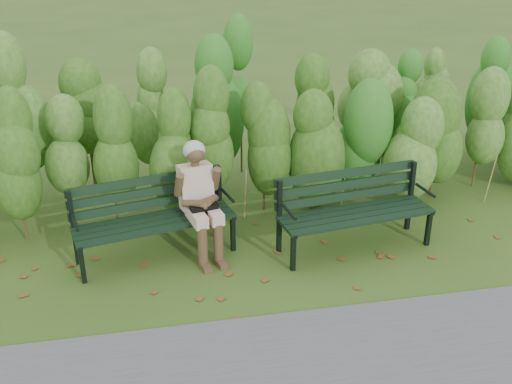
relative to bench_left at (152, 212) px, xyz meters
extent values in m
plane|color=#314C18|center=(1.17, -0.51, -0.53)|extent=(80.00, 80.00, 0.00)
cylinder|color=#47381E|center=(-1.58, 0.79, -0.13)|extent=(0.03, 0.03, 0.80)
ellipsoid|color=#2E701F|center=(-1.58, 0.79, 0.51)|extent=(0.64, 0.64, 1.44)
cylinder|color=#47381E|center=(-0.97, 0.79, -0.13)|extent=(0.03, 0.03, 0.80)
ellipsoid|color=#2E701F|center=(-0.97, 0.79, 0.51)|extent=(0.64, 0.64, 1.44)
cylinder|color=#47381E|center=(-0.36, 0.79, -0.13)|extent=(0.03, 0.03, 0.80)
ellipsoid|color=#2E701F|center=(-0.36, 0.79, 0.51)|extent=(0.64, 0.64, 1.44)
cylinder|color=#47381E|center=(0.25, 0.79, -0.13)|extent=(0.03, 0.03, 0.80)
ellipsoid|color=#2E701F|center=(0.25, 0.79, 0.51)|extent=(0.64, 0.64, 1.44)
cylinder|color=#47381E|center=(0.87, 0.79, -0.13)|extent=(0.03, 0.03, 0.80)
ellipsoid|color=#2E701F|center=(0.87, 0.79, 0.51)|extent=(0.64, 0.64, 1.44)
cylinder|color=#47381E|center=(1.48, 0.79, -0.13)|extent=(0.03, 0.03, 0.80)
ellipsoid|color=#2E701F|center=(1.48, 0.79, 0.51)|extent=(0.64, 0.64, 1.44)
cylinder|color=#47381E|center=(2.09, 0.79, -0.13)|extent=(0.03, 0.03, 0.80)
ellipsoid|color=#2E701F|center=(2.09, 0.79, 0.51)|extent=(0.64, 0.64, 1.44)
cylinder|color=#47381E|center=(2.70, 0.79, -0.13)|extent=(0.03, 0.03, 0.80)
ellipsoid|color=#2E701F|center=(2.70, 0.79, 0.51)|extent=(0.64, 0.64, 1.44)
cylinder|color=#47381E|center=(3.31, 0.79, -0.13)|extent=(0.03, 0.03, 0.80)
ellipsoid|color=#2E701F|center=(3.31, 0.79, 0.51)|extent=(0.64, 0.64, 1.44)
cylinder|color=#47381E|center=(3.92, 0.79, -0.13)|extent=(0.03, 0.03, 0.80)
ellipsoid|color=#2E701F|center=(3.92, 0.79, 0.51)|extent=(0.64, 0.64, 1.44)
cylinder|color=#47381E|center=(4.54, 0.79, -0.13)|extent=(0.03, 0.03, 0.80)
ellipsoid|color=#2E701F|center=(4.54, 0.79, 0.51)|extent=(0.64, 0.64, 1.44)
cylinder|color=#47381E|center=(-1.52, 1.79, 0.02)|extent=(0.04, 0.04, 1.10)
ellipsoid|color=#235215|center=(-1.52, 1.79, 0.90)|extent=(0.70, 0.70, 1.98)
cylinder|color=#47381E|center=(-0.75, 1.79, 0.02)|extent=(0.04, 0.04, 1.10)
ellipsoid|color=#235215|center=(-0.75, 1.79, 0.90)|extent=(0.70, 0.70, 1.98)
cylinder|color=#47381E|center=(0.02, 1.79, 0.02)|extent=(0.04, 0.04, 1.10)
ellipsoid|color=#235215|center=(0.02, 1.79, 0.90)|extent=(0.70, 0.70, 1.98)
cylinder|color=#47381E|center=(0.79, 1.79, 0.02)|extent=(0.04, 0.04, 1.10)
ellipsoid|color=#235215|center=(0.79, 1.79, 0.90)|extent=(0.70, 0.70, 1.98)
cylinder|color=#47381E|center=(1.56, 1.79, 0.02)|extent=(0.04, 0.04, 1.10)
ellipsoid|color=#235215|center=(1.56, 1.79, 0.90)|extent=(0.70, 0.70, 1.98)
cylinder|color=#47381E|center=(2.32, 1.79, 0.02)|extent=(0.04, 0.04, 1.10)
ellipsoid|color=#235215|center=(2.32, 1.79, 0.90)|extent=(0.70, 0.70, 1.98)
cylinder|color=#47381E|center=(3.09, 1.79, 0.02)|extent=(0.04, 0.04, 1.10)
ellipsoid|color=#235215|center=(3.09, 1.79, 0.90)|extent=(0.70, 0.70, 1.98)
cylinder|color=#47381E|center=(3.86, 1.79, 0.02)|extent=(0.04, 0.04, 1.10)
ellipsoid|color=#235215|center=(3.86, 1.79, 0.90)|extent=(0.70, 0.70, 1.98)
cylinder|color=#47381E|center=(4.63, 1.79, 0.02)|extent=(0.04, 0.04, 1.10)
ellipsoid|color=#235215|center=(4.63, 1.79, 0.90)|extent=(0.70, 0.70, 1.98)
cylinder|color=#47381E|center=(5.40, 1.79, 0.02)|extent=(0.04, 0.04, 1.10)
ellipsoid|color=#235215|center=(5.40, 1.79, 0.90)|extent=(0.70, 0.70, 1.98)
cube|color=brown|center=(0.34, 0.46, -0.53)|extent=(0.11, 0.11, 0.01)
cube|color=brown|center=(-1.42, -1.01, -0.53)|extent=(0.10, 0.11, 0.01)
cube|color=brown|center=(-0.38, 0.46, -0.53)|extent=(0.11, 0.10, 0.01)
cube|color=brown|center=(0.62, -0.19, -0.53)|extent=(0.10, 0.11, 0.01)
cube|color=brown|center=(2.17, 0.20, -0.53)|extent=(0.08, 0.10, 0.01)
cube|color=brown|center=(-0.99, -1.47, -0.53)|extent=(0.11, 0.11, 0.01)
cube|color=brown|center=(-0.21, -1.57, -0.53)|extent=(0.11, 0.10, 0.01)
cube|color=brown|center=(2.31, -0.16, -0.53)|extent=(0.11, 0.11, 0.01)
cube|color=brown|center=(0.37, -0.58, -0.53)|extent=(0.11, 0.10, 0.01)
cube|color=brown|center=(-0.45, 0.07, -0.53)|extent=(0.11, 0.11, 0.01)
cube|color=brown|center=(-0.76, -0.64, -0.53)|extent=(0.08, 0.10, 0.01)
cube|color=brown|center=(0.61, -0.29, -0.53)|extent=(0.11, 0.11, 0.01)
cube|color=brown|center=(3.40, -1.15, -0.53)|extent=(0.11, 0.11, 0.01)
cube|color=brown|center=(-1.42, -0.10, -0.53)|extent=(0.10, 0.11, 0.01)
cube|color=brown|center=(4.00, -0.81, -0.53)|extent=(0.08, 0.09, 0.01)
cube|color=brown|center=(-1.63, -0.47, -0.53)|extent=(0.10, 0.09, 0.01)
cube|color=brown|center=(-0.78, -0.38, -0.53)|extent=(0.11, 0.11, 0.01)
cube|color=brown|center=(1.17, 0.09, -0.53)|extent=(0.10, 0.11, 0.01)
cube|color=brown|center=(2.13, -0.57, -0.53)|extent=(0.11, 0.11, 0.01)
cube|color=brown|center=(-0.93, 0.20, -0.53)|extent=(0.11, 0.11, 0.01)
cube|color=brown|center=(1.69, 0.37, -0.53)|extent=(0.11, 0.11, 0.01)
cube|color=brown|center=(-1.65, -0.26, -0.53)|extent=(0.11, 0.10, 0.01)
cube|color=brown|center=(0.92, -1.07, -0.53)|extent=(0.10, 0.11, 0.01)
cube|color=brown|center=(0.11, -1.19, -0.53)|extent=(0.09, 0.11, 0.01)
cube|color=brown|center=(-0.63, -1.38, -0.53)|extent=(0.09, 0.07, 0.01)
cube|color=brown|center=(3.37, -0.57, -0.53)|extent=(0.11, 0.11, 0.01)
cube|color=brown|center=(0.50, 0.07, -0.53)|extent=(0.11, 0.11, 0.01)
cube|color=brown|center=(-0.44, -0.26, -0.53)|extent=(0.11, 0.11, 0.01)
cube|color=brown|center=(1.72, -0.87, -0.53)|extent=(0.11, 0.10, 0.01)
cube|color=brown|center=(-0.07, 0.10, -0.53)|extent=(0.11, 0.11, 0.01)
cube|color=brown|center=(-0.99, -1.17, -0.53)|extent=(0.11, 0.11, 0.01)
cube|color=brown|center=(2.45, 0.06, -0.53)|extent=(0.11, 0.10, 0.01)
cube|color=brown|center=(2.39, 0.09, -0.53)|extent=(0.11, 0.10, 0.01)
cube|color=brown|center=(1.81, -0.94, -0.53)|extent=(0.10, 0.11, 0.01)
cube|color=black|center=(0.06, -0.29, -0.08)|extent=(1.78, 0.50, 0.04)
cube|color=black|center=(0.04, -0.17, -0.08)|extent=(1.78, 0.50, 0.04)
cube|color=black|center=(0.01, -0.05, -0.08)|extent=(1.78, 0.50, 0.04)
cube|color=black|center=(-0.02, 0.08, -0.08)|extent=(1.78, 0.50, 0.04)
cube|color=black|center=(-0.04, 0.17, 0.03)|extent=(1.77, 0.45, 0.11)
cube|color=black|center=(-0.04, 0.18, 0.17)|extent=(1.77, 0.45, 0.11)
cube|color=black|center=(-0.04, 0.20, 0.31)|extent=(1.77, 0.45, 0.11)
cube|color=black|center=(-0.77, -0.49, -0.31)|extent=(0.06, 0.06, 0.45)
cube|color=black|center=(-0.87, -0.07, -0.08)|extent=(0.06, 0.06, 0.90)
cube|color=black|center=(-0.82, -0.29, -0.10)|extent=(0.16, 0.50, 0.04)
cylinder|color=black|center=(-0.80, -0.34, 0.12)|extent=(0.12, 0.37, 0.04)
cube|color=black|center=(0.91, -0.11, -0.31)|extent=(0.06, 0.06, 0.45)
cube|color=black|center=(0.81, 0.30, -0.08)|extent=(0.06, 0.06, 0.90)
cube|color=black|center=(0.86, 0.08, -0.10)|extent=(0.16, 0.50, 0.04)
cylinder|color=black|center=(0.87, 0.03, 0.12)|extent=(0.12, 0.37, 0.04)
cube|color=black|center=(2.34, -0.54, -0.08)|extent=(1.81, 0.36, 0.04)
cube|color=black|center=(2.32, -0.42, -0.08)|extent=(1.81, 0.36, 0.04)
cube|color=black|center=(2.31, -0.30, -0.08)|extent=(1.81, 0.36, 0.04)
cube|color=black|center=(2.29, -0.17, -0.08)|extent=(1.81, 0.36, 0.04)
cube|color=black|center=(2.27, -0.08, 0.03)|extent=(1.80, 0.31, 0.11)
cube|color=black|center=(2.27, -0.06, 0.17)|extent=(1.80, 0.31, 0.11)
cube|color=black|center=(2.27, -0.05, 0.31)|extent=(1.80, 0.31, 0.11)
cube|color=black|center=(1.49, -0.68, -0.30)|extent=(0.06, 0.06, 0.45)
cube|color=black|center=(1.43, -0.25, -0.08)|extent=(0.06, 0.06, 0.90)
cube|color=black|center=(1.46, -0.48, -0.10)|extent=(0.12, 0.50, 0.04)
cylinder|color=black|center=(1.46, -0.53, 0.12)|extent=(0.09, 0.38, 0.04)
cube|color=black|center=(3.20, -0.44, -0.30)|extent=(0.06, 0.06, 0.45)
cube|color=black|center=(3.14, -0.01, -0.08)|extent=(0.06, 0.06, 0.90)
cube|color=black|center=(3.17, -0.24, -0.10)|extent=(0.12, 0.50, 0.04)
cylinder|color=black|center=(3.18, -0.29, 0.12)|extent=(0.09, 0.38, 0.04)
cube|color=#C5B298|center=(0.48, -0.23, 0.01)|extent=(0.24, 0.45, 0.13)
cube|color=#C5B298|center=(0.66, -0.19, 0.01)|extent=(0.24, 0.45, 0.13)
cylinder|color=#4F3A23|center=(0.52, -0.40, -0.28)|extent=(0.14, 0.14, 0.49)
cylinder|color=#4F3A23|center=(0.70, -0.36, -0.28)|extent=(0.14, 0.14, 0.49)
cube|color=#4F3A23|center=(0.54, -0.48, -0.50)|extent=(0.14, 0.22, 0.06)
cube|color=#4F3A23|center=(0.72, -0.44, -0.50)|extent=(0.14, 0.22, 0.06)
cube|color=#C5B298|center=(0.51, 0.07, 0.25)|extent=(0.42, 0.33, 0.54)
cylinder|color=#4F3A23|center=(0.52, 0.05, 0.53)|extent=(0.09, 0.09, 0.10)
sphere|color=#4F3A23|center=(0.52, 0.04, 0.66)|extent=(0.22, 0.22, 0.22)
ellipsoid|color=gray|center=(0.51, 0.06, 0.69)|extent=(0.25, 0.24, 0.23)
cylinder|color=#4F3A23|center=(0.32, -0.06, 0.34)|extent=(0.14, 0.23, 0.32)
cylinder|color=#4F3A23|center=(0.74, 0.03, 0.34)|extent=(0.14, 0.23, 0.32)
cylinder|color=#4F3A23|center=(0.45, -0.17, 0.15)|extent=(0.27, 0.24, 0.14)
cylinder|color=#4F3A23|center=(0.67, -0.12, 0.15)|extent=(0.19, 0.29, 0.14)
sphere|color=#4F3A23|center=(0.57, -0.21, 0.13)|extent=(0.11, 0.11, 0.11)
cube|color=black|center=(0.57, -0.20, 0.05)|extent=(0.33, 0.19, 0.17)
camera|label=1|loc=(-0.01, -6.18, 3.03)|focal=42.00mm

